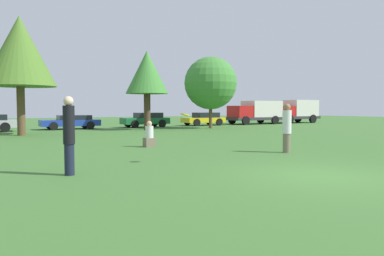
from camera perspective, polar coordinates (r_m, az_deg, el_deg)
ground_plane at (r=10.01m, az=18.63°, el=-6.82°), size 120.00×120.00×0.00m
person_thrower at (r=9.94m, az=-17.99°, el=-0.86°), size 0.29×0.29×1.98m
person_catcher at (r=14.70m, az=14.05°, el=0.06°), size 0.33×0.33×1.84m
frisbee at (r=11.41m, az=-1.10°, el=2.01°), size 0.28×0.28×0.10m
bystander_sitting at (r=16.48m, az=-6.42°, el=-1.24°), size 0.46×0.39×1.12m
tree_1 at (r=25.55m, az=-24.47°, el=10.41°), size 4.23×4.23×7.23m
tree_2 at (r=29.20m, az=-6.78°, el=8.21°), size 3.24×3.24×6.00m
tree_3 at (r=31.16m, az=2.81°, el=6.74°), size 4.29×4.29×5.84m
parked_car_blue at (r=31.44m, az=-17.71°, el=0.93°), size 4.52×2.10×1.10m
parked_car_green at (r=33.22m, az=-6.94°, el=1.27°), size 4.10×2.00×1.26m
parked_car_yellow at (r=36.36m, az=1.83°, el=1.43°), size 4.07×2.11×1.23m
delivery_truck_red at (r=39.86m, az=9.62°, el=2.47°), size 6.13×2.70×2.39m
delivery_truck_red_2 at (r=44.08m, az=15.41°, el=2.53°), size 5.60×2.69×2.55m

